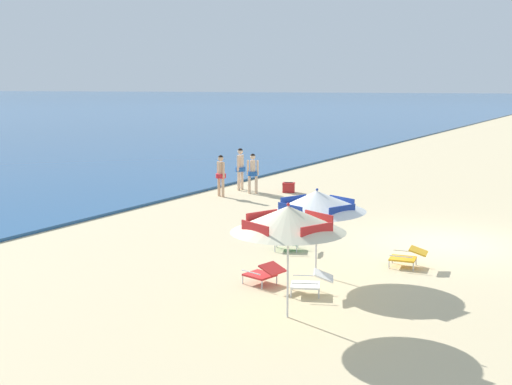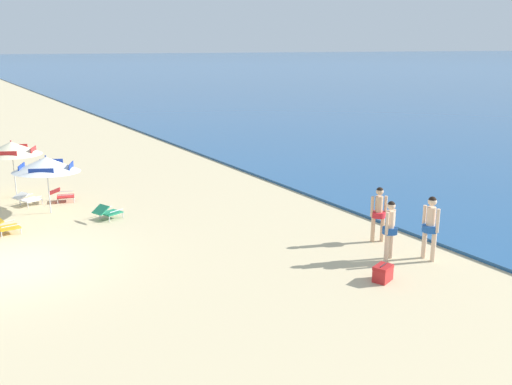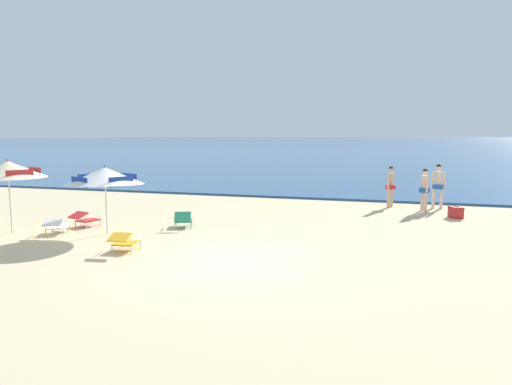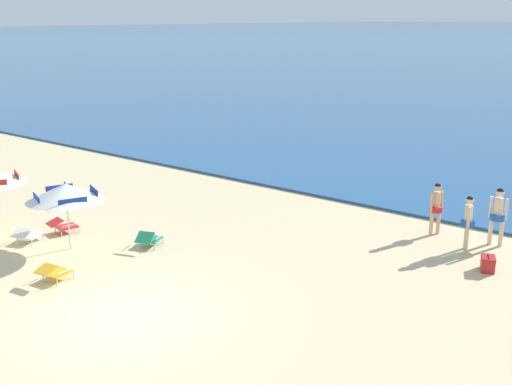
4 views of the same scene
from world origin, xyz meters
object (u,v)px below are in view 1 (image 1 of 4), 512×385
lounge_chair_facing_sea (292,240)px  cooler_box (289,187)px  beach_umbrella_striped_main (317,202)px  person_standing_beside (253,171)px  person_standing_near_shore (240,166)px  beach_umbrella_striped_second (288,219)px  lounge_chair_spare_folded (264,273)px  person_wading_in (221,173)px  lounge_chair_beside_umbrella (408,256)px  lounge_chair_under_umbrella (312,282)px

lounge_chair_facing_sea → cooler_box: 9.43m
beach_umbrella_striped_main → person_standing_beside: 11.48m
person_standing_near_shore → beach_umbrella_striped_second: bearing=-145.7°
cooler_box → person_standing_beside: bearing=131.5°
lounge_chair_spare_folded → beach_umbrella_striped_second: bearing=-138.7°
beach_umbrella_striped_second → person_standing_beside: size_ratio=1.40×
person_wading_in → beach_umbrella_striped_second: bearing=-142.1°
lounge_chair_facing_sea → person_standing_beside: size_ratio=0.63×
person_standing_beside → person_wading_in: 1.44m
lounge_chair_spare_folded → cooler_box: lounge_chair_spare_folded is taller
lounge_chair_beside_umbrella → lounge_chair_spare_folded: (-2.93, 2.33, -0.00)m
beach_umbrella_striped_second → person_standing_beside: 14.18m
lounge_chair_under_umbrella → lounge_chair_facing_sea: size_ratio=0.98×
lounge_chair_spare_folded → lounge_chair_facing_sea: bearing=15.2°
lounge_chair_beside_umbrella → person_wading_in: size_ratio=0.57×
lounge_chair_under_umbrella → cooler_box: lounge_chair_under_umbrella is taller
lounge_chair_facing_sea → lounge_chair_beside_umbrella: bearing=-91.5°
lounge_chair_beside_umbrella → cooler_box: size_ratio=1.58×
lounge_chair_facing_sea → person_wading_in: bearing=45.1°
lounge_chair_spare_folded → person_standing_near_shore: (10.95, 7.17, 0.74)m
lounge_chair_under_umbrella → lounge_chair_spare_folded: 1.18m
lounge_chair_facing_sea → person_wading_in: size_ratio=0.62×
beach_umbrella_striped_main → lounge_chair_spare_folded: 2.02m
beach_umbrella_striped_second → cooler_box: size_ratio=3.86×
person_standing_near_shore → lounge_chair_facing_sea: bearing=-141.3°
person_standing_beside → lounge_chair_facing_sea: bearing=-143.6°
lounge_chair_facing_sea → cooler_box: lounge_chair_facing_sea is taller
person_standing_near_shore → person_standing_beside: bearing=-121.0°
lounge_chair_under_umbrella → lounge_chair_spare_folded: size_ratio=1.04×
lounge_chair_spare_folded → person_standing_beside: bearing=31.0°
beach_umbrella_striped_main → lounge_chair_under_umbrella: (-1.36, -0.52, -1.43)m
lounge_chair_under_umbrella → lounge_chair_spare_folded: bearing=85.9°
beach_umbrella_striped_second → cooler_box: 14.55m
lounge_chair_under_umbrella → person_wading_in: size_ratio=0.61×
lounge_chair_beside_umbrella → lounge_chair_facing_sea: 3.15m
beach_umbrella_striped_main → lounge_chair_facing_sea: 2.70m
cooler_box → person_standing_near_shore: bearing=102.3°
lounge_chair_beside_umbrella → lounge_chair_under_umbrella: bearing=159.1°
person_standing_beside → person_wading_in: bearing=149.3°
person_wading_in → cooler_box: 3.00m
lounge_chair_under_umbrella → cooler_box: bearing=28.8°
lounge_chair_facing_sea → person_standing_beside: bearing=36.4°
lounge_chair_spare_folded → person_standing_beside: size_ratio=0.59×
person_standing_near_shore → lounge_chair_spare_folded: bearing=-146.8°
lounge_chair_beside_umbrella → person_wading_in: bearing=56.2°
lounge_chair_under_umbrella → person_standing_near_shore: (11.03, 8.35, 0.74)m
lounge_chair_under_umbrella → cooler_box: size_ratio=1.71×
lounge_chair_beside_umbrella → cooler_box: bearing=41.4°
cooler_box → lounge_chair_spare_folded: bearing=-155.7°
lounge_chair_facing_sea → cooler_box: (8.38, 4.32, -0.07)m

